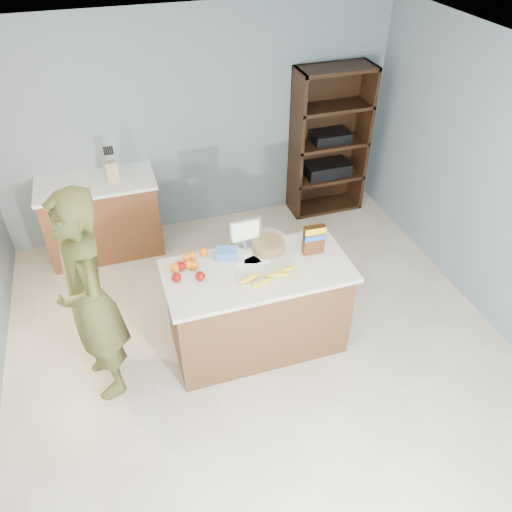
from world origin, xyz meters
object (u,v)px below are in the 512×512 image
object	(u,v)px
shelving_unit	(327,144)
cereal_box	(314,238)
counter_peninsula	(258,311)
tv	(245,231)
person	(89,300)

from	to	relation	value
shelving_unit	cereal_box	bearing A→B (deg)	-117.49
counter_peninsula	tv	size ratio (longest dim) A/B	5.53
tv	cereal_box	world-z (taller)	tv
shelving_unit	tv	distance (m)	2.33
shelving_unit	cereal_box	world-z (taller)	shelving_unit
counter_peninsula	shelving_unit	bearing A→B (deg)	52.89
cereal_box	counter_peninsula	bearing A→B (deg)	-172.57
counter_peninsula	tv	xyz separation A→B (m)	(-0.01, 0.33, 0.64)
shelving_unit	person	distance (m)	3.56
tv	counter_peninsula	bearing A→B (deg)	-88.62
tv	person	bearing A→B (deg)	-165.61
person	tv	xyz separation A→B (m)	(1.34, 0.34, 0.12)
person	tv	bearing A→B (deg)	90.03
counter_peninsula	shelving_unit	size ratio (longest dim) A/B	0.87
shelving_unit	cereal_box	distance (m)	2.24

